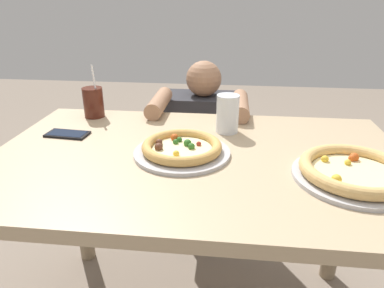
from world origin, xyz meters
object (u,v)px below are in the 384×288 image
(pizza_far, at_px, (182,148))
(cell_phone, at_px, (67,134))
(drink_cup_colored, at_px, (93,102))
(water_cup_clear, at_px, (228,113))
(pizza_near, at_px, (354,172))
(diner_seated, at_px, (203,160))

(pizza_far, bearing_deg, cell_phone, 165.40)
(pizza_far, bearing_deg, drink_cup_colored, 141.57)
(water_cup_clear, bearing_deg, pizza_near, -42.35)
(drink_cup_colored, xyz_separation_m, diner_seated, (0.42, 0.33, -0.40))
(drink_cup_colored, height_order, cell_phone, drink_cup_colored)
(drink_cup_colored, xyz_separation_m, cell_phone, (-0.02, -0.21, -0.06))
(pizza_near, xyz_separation_m, cell_phone, (-0.92, 0.22, -0.02))
(pizza_far, bearing_deg, water_cup_clear, 57.12)
(pizza_near, bearing_deg, pizza_far, 167.43)
(drink_cup_colored, distance_m, cell_phone, 0.22)
(pizza_near, distance_m, cell_phone, 0.95)
(water_cup_clear, xyz_separation_m, diner_seated, (-0.12, 0.44, -0.41))
(cell_phone, xyz_separation_m, diner_seated, (0.45, 0.54, -0.34))
(pizza_far, bearing_deg, diner_seated, 88.73)
(pizza_near, distance_m, diner_seated, 0.97)
(cell_phone, bearing_deg, pizza_near, -13.52)
(drink_cup_colored, distance_m, water_cup_clear, 0.56)
(pizza_far, height_order, diner_seated, diner_seated)
(cell_phone, bearing_deg, pizza_far, -14.60)
(pizza_near, xyz_separation_m, diner_seated, (-0.48, 0.76, -0.36))
(pizza_near, bearing_deg, water_cup_clear, 137.65)
(diner_seated, bearing_deg, pizza_far, -91.27)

